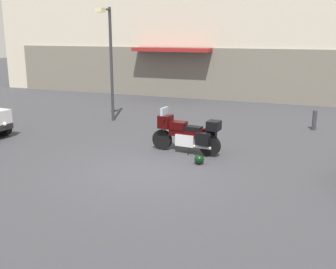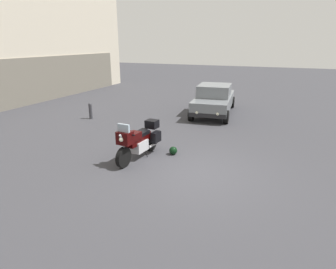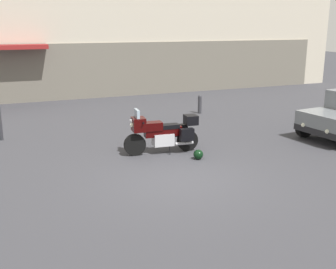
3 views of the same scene
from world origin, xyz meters
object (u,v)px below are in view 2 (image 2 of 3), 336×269
helmet (173,151)px  bollard_curbside (90,110)px  motorcycle (139,140)px  car_sedan_far (214,99)px

helmet → bollard_curbside: (2.85, 5.59, 0.29)m
motorcycle → bollard_curbside: bearing=-122.2°
helmet → bollard_curbside: size_ratio=0.35×
helmet → car_sedan_far: (6.26, 0.15, 0.64)m
helmet → car_sedan_far: size_ratio=0.06×
bollard_curbside → car_sedan_far: bearing=-57.9°
motorcycle → bollard_curbside: 5.84m
motorcycle → bollard_curbside: (3.54, 4.64, -0.19)m
car_sedan_far → bollard_curbside: bearing=-63.8°
helmet → car_sedan_far: 6.30m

